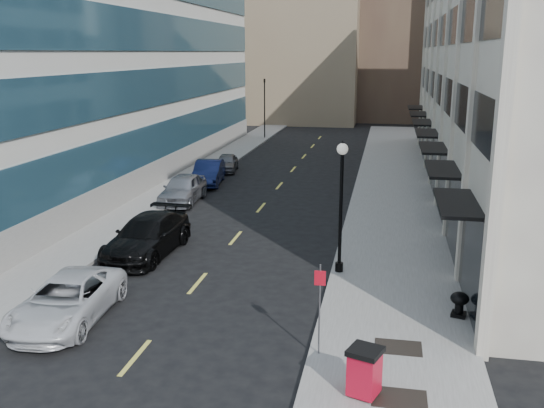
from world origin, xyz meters
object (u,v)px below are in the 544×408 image
at_px(lamppost, 341,196).
at_px(sign_post, 320,298).
at_px(car_white_van, 67,300).
at_px(urn_planter, 459,302).
at_px(car_grey_sedan, 227,163).
at_px(car_silver_sedan, 183,189).
at_px(traffic_signal, 264,83).
at_px(car_black_pickup, 147,236).
at_px(trash_bin, 365,370).
at_px(car_blue_sedan, 208,173).

xyz_separation_m(lamppost, sign_post, (-0.02, -6.98, -1.38)).
xyz_separation_m(car_white_van, urn_planter, (12.80, 2.50, -0.08)).
bearing_deg(car_grey_sedan, car_silver_sedan, -97.87).
xyz_separation_m(traffic_signal, car_white_van, (2.30, -44.06, -4.98)).
height_order(car_black_pickup, lamppost, lamppost).
height_order(car_white_van, trash_bin, car_white_van).
relative_size(trash_bin, sign_post, 0.47).
height_order(car_blue_sedan, sign_post, sign_post).
bearing_deg(car_black_pickup, urn_planter, -16.57).
relative_size(car_white_van, car_silver_sedan, 1.07).
bearing_deg(lamppost, car_blue_sedan, 122.99).
height_order(car_black_pickup, car_blue_sedan, car_black_pickup).
xyz_separation_m(car_silver_sedan, car_grey_sedan, (0.00, 9.97, -0.20)).
distance_m(lamppost, sign_post, 7.12).
bearing_deg(car_silver_sedan, sign_post, -61.73).
distance_m(traffic_signal, car_grey_sedan, 18.46).
relative_size(car_grey_sedan, lamppost, 0.72).
distance_m(car_silver_sedan, lamppost, 14.65).
bearing_deg(urn_planter, car_silver_sedan, 136.10).
distance_m(car_silver_sedan, urn_planter, 19.98).
distance_m(trash_bin, lamppost, 9.39).
bearing_deg(lamppost, car_silver_sedan, 134.46).
bearing_deg(car_silver_sedan, urn_planter, -45.90).
bearing_deg(car_black_pickup, car_grey_sedan, 97.36).
distance_m(car_silver_sedan, car_blue_sedan, 5.27).
bearing_deg(car_black_pickup, car_silver_sedan, 102.30).
height_order(car_white_van, car_grey_sedan, car_white_van).
bearing_deg(car_blue_sedan, car_silver_sedan, -97.74).
bearing_deg(urn_planter, sign_post, -141.31).
distance_m(lamppost, urn_planter, 6.13).
bearing_deg(traffic_signal, urn_planter, -70.03).
bearing_deg(urn_planter, trash_bin, -118.15).
bearing_deg(car_grey_sedan, car_black_pickup, -93.15).
bearing_deg(car_white_van, trash_bin, -20.07).
xyz_separation_m(car_black_pickup, car_blue_sedan, (-1.60, 14.67, -0.05)).
relative_size(car_white_van, car_grey_sedan, 1.40).
distance_m(trash_bin, sign_post, 2.64).
relative_size(trash_bin, urn_planter, 1.54).
xyz_separation_m(car_silver_sedan, sign_post, (10.10, -17.30, 1.04)).
bearing_deg(traffic_signal, car_silver_sedan, -88.55).
distance_m(sign_post, urn_planter, 5.64).
bearing_deg(traffic_signal, car_black_pickup, -86.45).
bearing_deg(sign_post, car_blue_sedan, 112.32).
xyz_separation_m(car_blue_sedan, urn_planter, (14.40, -19.13, -0.14)).
xyz_separation_m(car_white_van, lamppost, (8.52, 6.04, 2.53)).
distance_m(traffic_signal, lamppost, 39.61).
distance_m(car_blue_sedan, urn_planter, 23.94).
distance_m(car_grey_sedan, sign_post, 29.11).
xyz_separation_m(traffic_signal, car_silver_sedan, (0.70, -27.71, -4.87)).
bearing_deg(car_grey_sedan, traffic_signal, 84.39).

